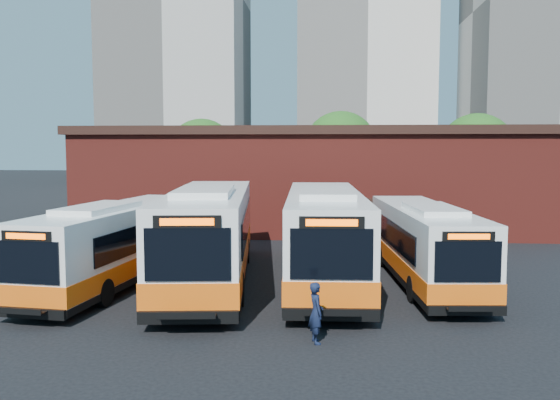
# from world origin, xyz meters

# --- Properties ---
(ground) EXTENTS (220.00, 220.00, 0.00)m
(ground) POSITION_xyz_m (0.00, 0.00, 0.00)
(ground) COLOR black
(bus_west) EXTENTS (3.69, 11.73, 3.15)m
(bus_west) POSITION_xyz_m (-7.11, 3.01, 1.43)
(bus_west) COLOR white
(bus_west) RESTS_ON ground
(bus_midwest) EXTENTS (4.27, 13.95, 3.75)m
(bus_midwest) POSITION_xyz_m (-3.69, 3.75, 1.70)
(bus_midwest) COLOR white
(bus_midwest) RESTS_ON ground
(bus_mideast) EXTENTS (3.26, 13.58, 3.67)m
(bus_mideast) POSITION_xyz_m (0.75, 4.28, 1.67)
(bus_mideast) COLOR white
(bus_mideast) RESTS_ON ground
(bus_east) EXTENTS (3.16, 11.45, 3.08)m
(bus_east) POSITION_xyz_m (4.57, 4.25, 1.40)
(bus_east) COLOR white
(bus_east) RESTS_ON ground
(transit_worker) EXTENTS (0.55, 0.69, 1.64)m
(transit_worker) POSITION_xyz_m (0.57, -3.25, 0.82)
(transit_worker) COLOR #121A34
(transit_worker) RESTS_ON ground
(depot_building) EXTENTS (28.60, 12.60, 6.40)m
(depot_building) POSITION_xyz_m (0.00, 20.00, 3.26)
(depot_building) COLOR maroon
(depot_building) RESTS_ON ground
(tree_west) EXTENTS (6.00, 6.00, 7.65)m
(tree_west) POSITION_xyz_m (-10.00, 32.00, 4.64)
(tree_west) COLOR #382314
(tree_west) RESTS_ON ground
(tree_mid) EXTENTS (6.56, 6.56, 8.36)m
(tree_mid) POSITION_xyz_m (2.00, 34.00, 5.08)
(tree_mid) COLOR #382314
(tree_mid) RESTS_ON ground
(tree_east) EXTENTS (6.24, 6.24, 7.96)m
(tree_east) POSITION_xyz_m (13.00, 31.00, 4.83)
(tree_east) COLOR #382314
(tree_east) RESTS_ON ground
(tower_center) EXTENTS (22.00, 20.00, 61.20)m
(tower_center) POSITION_xyz_m (7.00, 86.00, 30.34)
(tower_center) COLOR silver
(tower_center) RESTS_ON ground
(tower_right) EXTENTS (18.00, 18.00, 49.20)m
(tower_right) POSITION_xyz_m (30.00, 68.00, 24.34)
(tower_right) COLOR #B4AFA6
(tower_right) RESTS_ON ground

